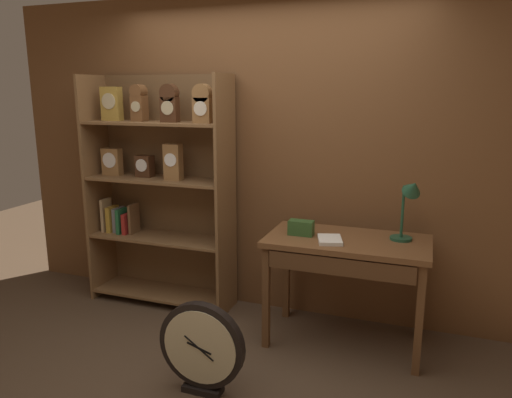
{
  "coord_description": "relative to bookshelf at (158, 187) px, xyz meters",
  "views": [
    {
      "loc": [
        1.24,
        -2.35,
        1.83
      ],
      "look_at": [
        0.12,
        0.74,
        1.1
      ],
      "focal_mm": 33.78,
      "sensor_mm": 36.0,
      "label": 1
    }
  ],
  "objects": [
    {
      "name": "ground_plane",
      "position": [
        0.93,
        -1.18,
        -1.03
      ],
      "size": [
        10.0,
        10.0,
        0.0
      ],
      "primitive_type": "plane",
      "color": "#4C3826"
    },
    {
      "name": "back_wood_panel",
      "position": [
        0.93,
        0.21,
        0.27
      ],
      "size": [
        4.8,
        0.05,
        2.6
      ],
      "primitive_type": "cube",
      "color": "brown",
      "rests_on": "ground"
    },
    {
      "name": "bookshelf",
      "position": [
        0.0,
        0.0,
        0.0
      ],
      "size": [
        1.27,
        0.39,
        1.97
      ],
      "color": "brown",
      "rests_on": "ground"
    },
    {
      "name": "workbench",
      "position": [
        1.67,
        -0.24,
        -0.33
      ],
      "size": [
        1.15,
        0.62,
        0.81
      ],
      "color": "brown",
      "rests_on": "ground"
    },
    {
      "name": "desk_lamp",
      "position": [
        2.07,
        -0.15,
        0.07
      ],
      "size": [
        0.23,
        0.23,
        0.47
      ],
      "color": "#1E472D",
      "rests_on": "workbench"
    },
    {
      "name": "toolbox_small",
      "position": [
        1.33,
        -0.24,
        -0.17
      ],
      "size": [
        0.18,
        0.09,
        0.11
      ],
      "primitive_type": "cube",
      "color": "#2D5123",
      "rests_on": "workbench"
    },
    {
      "name": "open_repair_manual",
      "position": [
        1.56,
        -0.33,
        -0.21
      ],
      "size": [
        0.22,
        0.26,
        0.02
      ],
      "primitive_type": "cube",
      "rotation": [
        0.0,
        0.0,
        0.28
      ],
      "color": "silver",
      "rests_on": "workbench"
    },
    {
      "name": "round_clock_large",
      "position": [
        0.95,
        -1.13,
        -0.73
      ],
      "size": [
        0.55,
        0.11,
        0.59
      ],
      "color": "black",
      "rests_on": "ground"
    }
  ]
}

